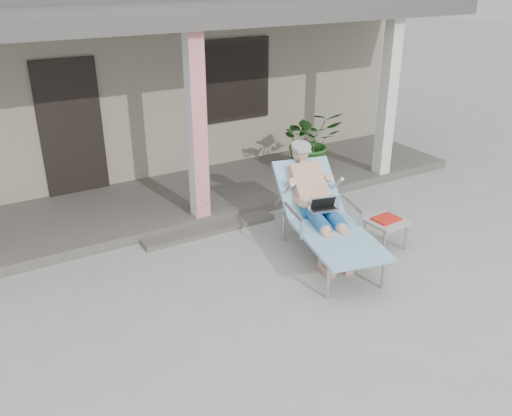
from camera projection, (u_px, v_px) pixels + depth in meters
ground at (280, 293)px, 6.34m from camera, size 60.00×60.00×0.00m
house at (104, 66)px, 10.75m from camera, size 10.40×5.40×3.30m
porch_deck at (178, 199)px, 8.66m from camera, size 10.00×2.00×0.15m
porch_overhang at (168, 21)px, 7.50m from camera, size 10.00×2.30×2.85m
porch_step at (210, 229)px, 7.77m from camera, size 2.00×0.30×0.07m
lounger at (322, 192)px, 6.90m from camera, size 1.26×2.23×1.40m
side_table at (386, 223)px, 7.21m from camera, size 0.52×0.52×0.44m
potted_palm at (311, 141)px, 9.36m from camera, size 1.23×1.14×1.13m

